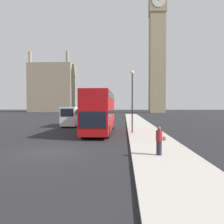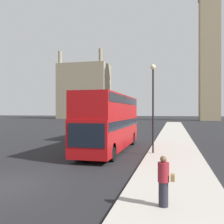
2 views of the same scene
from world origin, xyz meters
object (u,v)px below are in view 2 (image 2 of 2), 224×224
Objects in this scene: clock_tower at (209,30)px; street_lamp at (153,95)px; parked_sedan at (108,127)px; red_double_decker_bus at (110,120)px; white_van at (85,126)px; pedestrian at (164,181)px.

street_lamp is at bearing -100.37° from clock_tower.
clock_tower is at bearing 67.16° from parked_sedan.
red_double_decker_bus reaches higher than white_van.
clock_tower is 13.73× the size of parked_sedan.
clock_tower is 62.04m from parked_sedan.
pedestrian is (4.44, -10.84, -1.46)m from red_double_decker_bus.
clock_tower reaches higher than pedestrian.
white_van is at bearing -108.64° from clock_tower.
white_van is at bearing -88.03° from parked_sedan.
pedestrian is (-11.71, -79.82, -28.97)m from clock_tower.
street_lamp is (-12.82, -70.01, -25.73)m from clock_tower.
white_van is 11.80m from street_lamp.
white_van reaches higher than parked_sedan.
red_double_decker_bus reaches higher than pedestrian.
parked_sedan is (-5.09, 18.56, -1.75)m from red_double_decker_bus.
red_double_decker_bus is 2.61× the size of parked_sedan.
red_double_decker_bus is at bearing 112.25° from pedestrian.
white_van is (-20.84, -61.80, -28.46)m from clock_tower.
pedestrian is at bearing -63.13° from white_van.
clock_tower is 85.72m from pedestrian.
pedestrian is (9.13, -18.03, -0.51)m from white_van.
pedestrian is at bearing -72.05° from parked_sedan.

